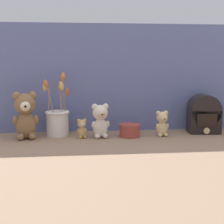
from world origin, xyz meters
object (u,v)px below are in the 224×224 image
object	(u,v)px
vintage_radio	(204,115)
teddy_bear_tiny	(82,128)
teddy_bear_large	(25,114)
decorative_tin_tall	(130,130)
teddy_bear_small	(162,123)
teddy_bear_medium	(100,120)
flower_vase	(57,120)

from	to	relation	value
vintage_radio	teddy_bear_tiny	bearing A→B (deg)	-174.52
teddy_bear_large	decorative_tin_tall	xyz separation A→B (m)	(0.52, -0.00, -0.09)
teddy_bear_large	teddy_bear_small	size ratio (longest dim) A/B	1.79
teddy_bear_medium	teddy_bear_small	size ratio (longest dim) A/B	1.31
flower_vase	vintage_radio	distance (m)	0.78
teddy_bear_small	flower_vase	world-z (taller)	flower_vase
flower_vase	decorative_tin_tall	xyz separation A→B (m)	(0.37, -0.06, -0.05)
teddy_bear_small	teddy_bear_tiny	xyz separation A→B (m)	(-0.41, 0.00, -0.02)
teddy_bear_tiny	decorative_tin_tall	size ratio (longest dim) A/B	0.88
teddy_bear_medium	decorative_tin_tall	xyz separation A→B (m)	(0.15, 0.01, -0.06)
teddy_bear_large	flower_vase	world-z (taller)	flower_vase
teddy_bear_large	teddy_bear_tiny	distance (m)	0.29
teddy_bear_tiny	flower_vase	distance (m)	0.15
teddy_bear_large	decorative_tin_tall	bearing A→B (deg)	-0.05
teddy_bear_medium	decorative_tin_tall	world-z (taller)	teddy_bear_medium
teddy_bear_medium	decorative_tin_tall	size ratio (longest dim) A/B	1.57
vintage_radio	decorative_tin_tall	distance (m)	0.42
teddy_bear_large	teddy_bear_small	distance (m)	0.69
teddy_bear_large	flower_vase	size ratio (longest dim) A/B	0.72
teddy_bear_large	decorative_tin_tall	distance (m)	0.53
teddy_bear_medium	flower_vase	distance (m)	0.23
teddy_bear_small	teddy_bear_tiny	distance (m)	0.41
vintage_radio	decorative_tin_tall	world-z (taller)	vintage_radio
teddy_bear_small	flower_vase	xyz separation A→B (m)	(-0.53, 0.07, 0.01)
teddy_bear_small	vintage_radio	world-z (taller)	vintage_radio
teddy_bear_tiny	vintage_radio	bearing A→B (deg)	5.48
teddy_bear_small	vintage_radio	xyz separation A→B (m)	(0.25, 0.06, 0.03)
teddy_bear_large	teddy_bear_tiny	size ratio (longest dim) A/B	2.43
teddy_bear_large	vintage_radio	world-z (taller)	teddy_bear_large
teddy_bear_small	decorative_tin_tall	world-z (taller)	teddy_bear_small
teddy_bear_medium	decorative_tin_tall	distance (m)	0.16
teddy_bear_small	vintage_radio	distance (m)	0.26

